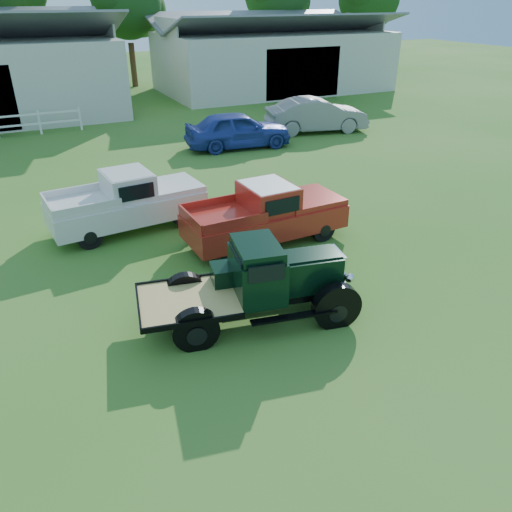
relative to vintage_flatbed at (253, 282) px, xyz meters
name	(u,v)px	position (x,y,z in m)	size (l,w,h in m)	color
ground	(272,324)	(0.27, -0.37, -0.91)	(120.00, 120.00, 0.00)	#2C6818
shed_right	(273,53)	(14.27, 26.63, 1.69)	(16.80, 9.20, 5.20)	#B1B097
tree_c	(129,23)	(5.27, 32.63, 3.59)	(5.40, 5.40, 9.00)	#174516
tree_d	(277,13)	(18.27, 33.63, 4.09)	(6.00, 6.00, 10.00)	#174516
tree_e	(367,15)	(26.27, 31.63, 3.84)	(5.70, 5.70, 9.50)	#174516
vintage_flatbed	(253,282)	(0.00, 0.00, 0.00)	(4.61, 1.83, 1.83)	black
red_pickup	(265,213)	(1.97, 3.37, -0.04)	(4.76, 1.83, 1.74)	#A9251A
white_pickup	(127,202)	(-1.34, 5.98, -0.05)	(4.72, 1.83, 1.73)	silver
misc_car_blue	(238,130)	(5.37, 12.94, -0.08)	(1.96, 4.86, 1.66)	navy
misc_car_grey	(317,115)	(10.26, 13.96, -0.06)	(1.80, 5.16, 1.70)	gray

